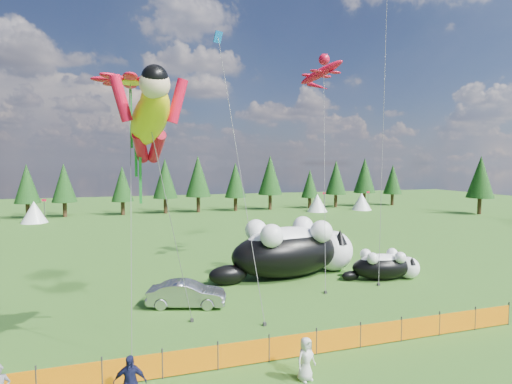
{
  "coord_description": "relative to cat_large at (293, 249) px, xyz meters",
  "views": [
    {
      "loc": [
        -5.88,
        -17.02,
        7.63
      ],
      "look_at": [
        0.65,
        4.0,
        6.05
      ],
      "focal_mm": 28.0,
      "sensor_mm": 36.0,
      "label": 1
    }
  ],
  "objects": [
    {
      "name": "ground",
      "position": [
        -4.44,
        -7.71,
        -1.83
      ],
      "size": [
        160.0,
        160.0,
        0.0
      ],
      "primitive_type": "plane",
      "color": "#113C0A",
      "rests_on": "ground"
    },
    {
      "name": "safety_fence",
      "position": [
        -4.44,
        -10.71,
        -1.33
      ],
      "size": [
        22.06,
        0.06,
        1.1
      ],
      "color": "#262626",
      "rests_on": "ground"
    },
    {
      "name": "tree_line",
      "position": [
        -4.44,
        37.29,
        2.17
      ],
      "size": [
        90.0,
        4.0,
        8.0
      ],
      "primitive_type": null,
      "color": "black",
      "rests_on": "ground"
    },
    {
      "name": "festival_tents",
      "position": [
        6.56,
        32.29,
        -0.43
      ],
      "size": [
        50.0,
        3.2,
        2.8
      ],
      "primitive_type": null,
      "color": "white",
      "rests_on": "ground"
    },
    {
      "name": "cat_large",
      "position": [
        0.0,
        0.0,
        0.0
      ],
      "size": [
        10.65,
        4.8,
        3.85
      ],
      "rotation": [
        0.0,
        0.0,
        0.14
      ],
      "color": "black",
      "rests_on": "ground"
    },
    {
      "name": "cat_small",
      "position": [
        5.5,
        -2.56,
        -0.91
      ],
      "size": [
        5.32,
        2.56,
        1.93
      ],
      "rotation": [
        0.0,
        0.0,
        -0.18
      ],
      "color": "black",
      "rests_on": "ground"
    },
    {
      "name": "car",
      "position": [
        -7.67,
        -3.75,
        -1.15
      ],
      "size": [
        4.35,
        2.58,
        1.36
      ],
      "primitive_type": "imported",
      "rotation": [
        0.0,
        0.0,
        1.27
      ],
      "color": "#A2A2A6",
      "rests_on": "ground"
    },
    {
      "name": "spectator_c",
      "position": [
        -10.53,
        -12.27,
        -0.95
      ],
      "size": [
        1.11,
        0.72,
        1.76
      ],
      "primitive_type": "imported",
      "rotation": [
        0.0,
        0.0,
        -0.2
      ],
      "color": "#15183C",
      "rests_on": "ground"
    },
    {
      "name": "spectator_e",
      "position": [
        -4.63,
        -12.31,
        -1.06
      ],
      "size": [
        0.86,
        0.69,
        1.53
      ],
      "primitive_type": "imported",
      "rotation": [
        0.0,
        0.0,
        0.3
      ],
      "color": "silver",
      "rests_on": "ground"
    },
    {
      "name": "superhero_kite",
      "position": [
        -9.63,
        -8.37,
        7.54
      ],
      "size": [
        4.74,
        5.05,
        11.55
      ],
      "color": "yellow",
      "rests_on": "ground"
    },
    {
      "name": "gecko_kite",
      "position": [
        3.79,
        3.68,
        12.79
      ],
      "size": [
        6.14,
        10.74,
        16.76
      ],
      "color": "red",
      "rests_on": "ground"
    },
    {
      "name": "flower_kite",
      "position": [
        -10.32,
        -6.78,
        9.11
      ],
      "size": [
        3.87,
        4.38,
        11.34
      ],
      "color": "red",
      "rests_on": "ground"
    },
    {
      "name": "diamond_kite_a",
      "position": [
        -5.24,
        -1.46,
        12.23
      ],
      "size": [
        1.33,
        6.69,
        16.27
      ],
      "color": "blue",
      "rests_on": "ground"
    },
    {
      "name": "diamond_kite_b",
      "position": [
        7.91,
        1.37,
        17.65
      ],
      "size": [
        4.24,
        5.97,
        21.85
      ],
      "color": "#0C9A88",
      "rests_on": "ground"
    }
  ]
}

